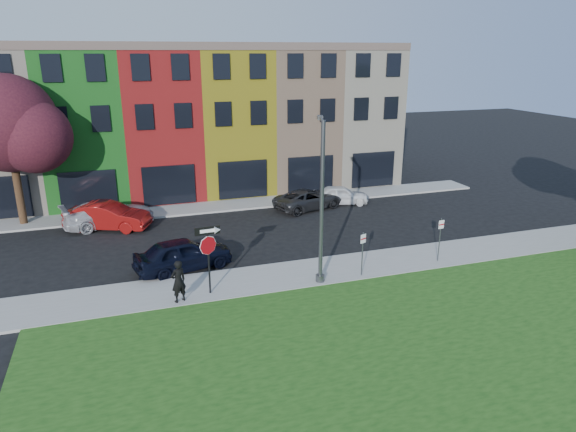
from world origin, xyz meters
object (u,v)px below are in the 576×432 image
object	(u,v)px
sedan_near	(183,254)
stop_sign	(208,246)
man	(178,281)
street_lamp	(321,202)

from	to	relation	value
sedan_near	stop_sign	bearing A→B (deg)	178.65
man	street_lamp	world-z (taller)	street_lamp
stop_sign	man	size ratio (longest dim) A/B	1.66
man	street_lamp	distance (m)	6.84
stop_sign	sedan_near	distance (m)	3.53
sedan_near	street_lamp	distance (m)	7.17
man	street_lamp	size ratio (longest dim) A/B	0.25
stop_sign	sedan_near	xyz separation A→B (m)	(-0.71, 3.13, -1.46)
stop_sign	man	distance (m)	1.85
stop_sign	man	world-z (taller)	stop_sign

